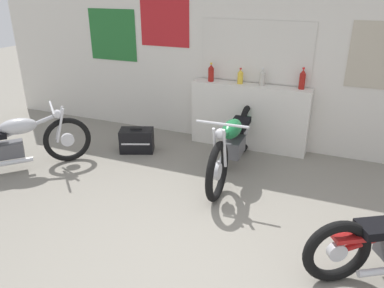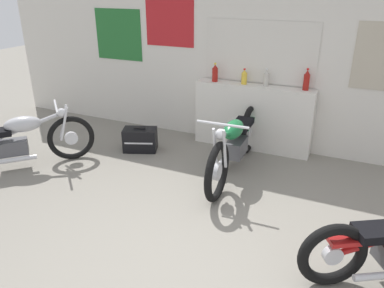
# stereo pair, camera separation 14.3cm
# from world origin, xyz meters

# --- Properties ---
(ground_plane) EXTENTS (24.00, 24.00, 0.00)m
(ground_plane) POSITION_xyz_m (0.00, 0.00, 0.00)
(ground_plane) COLOR gray
(wall_back) EXTENTS (10.00, 0.07, 2.80)m
(wall_back) POSITION_xyz_m (-0.01, 3.11, 1.40)
(wall_back) COLOR silver
(wall_back) RESTS_ON ground_plane
(sill_counter) EXTENTS (1.83, 0.28, 1.02)m
(sill_counter) POSITION_xyz_m (-0.19, 2.93, 0.51)
(sill_counter) COLOR silver
(sill_counter) RESTS_ON ground_plane
(bottle_leftmost) EXTENTS (0.09, 0.09, 0.29)m
(bottle_leftmost) POSITION_xyz_m (-0.83, 2.90, 1.15)
(bottle_leftmost) COLOR maroon
(bottle_leftmost) RESTS_ON sill_counter
(bottle_left_center) EXTENTS (0.09, 0.09, 0.24)m
(bottle_left_center) POSITION_xyz_m (-0.37, 2.93, 1.13)
(bottle_left_center) COLOR gold
(bottle_left_center) RESTS_ON sill_counter
(bottle_center) EXTENTS (0.08, 0.08, 0.27)m
(bottle_center) POSITION_xyz_m (-0.03, 2.95, 1.14)
(bottle_center) COLOR #B7B2A8
(bottle_center) RESTS_ON sill_counter
(bottle_right_center) EXTENTS (0.09, 0.09, 0.31)m
(bottle_right_center) POSITION_xyz_m (0.55, 2.97, 1.16)
(bottle_right_center) COLOR maroon
(bottle_right_center) RESTS_ON sill_counter
(motorcycle_silver) EXTENTS (1.52, 1.60, 0.86)m
(motorcycle_silver) POSITION_xyz_m (-3.00, 0.86, 0.42)
(motorcycle_silver) COLOR black
(motorcycle_silver) RESTS_ON ground_plane
(motorcycle_green) EXTENTS (0.64, 2.25, 0.94)m
(motorcycle_green) POSITION_xyz_m (-0.16, 1.99, 0.44)
(motorcycle_green) COLOR black
(motorcycle_green) RESTS_ON ground_plane
(hard_case_black) EXTENTS (0.59, 0.47, 0.39)m
(hard_case_black) POSITION_xyz_m (-1.74, 2.08, 0.18)
(hard_case_black) COLOR black
(hard_case_black) RESTS_ON ground_plane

